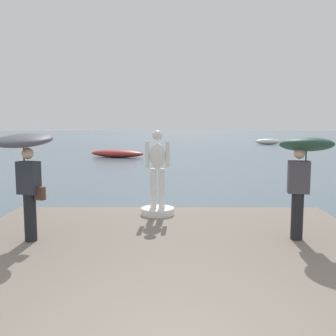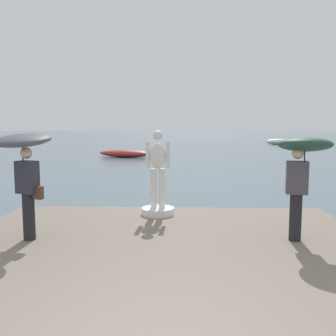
{
  "view_description": "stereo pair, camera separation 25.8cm",
  "coord_description": "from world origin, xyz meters",
  "px_view_note": "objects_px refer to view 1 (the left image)",
  "views": [
    {
      "loc": [
        0.05,
        -2.98,
        2.5
      ],
      "look_at": [
        0.0,
        5.57,
        1.55
      ],
      "focal_mm": 39.56,
      "sensor_mm": 36.0,
      "label": 1
    },
    {
      "loc": [
        0.31,
        -2.97,
        2.5
      ],
      "look_at": [
        0.0,
        5.57,
        1.55
      ],
      "focal_mm": 39.56,
      "sensor_mm": 36.0,
      "label": 2
    }
  ],
  "objects_px": {
    "statue_white_figure": "(158,185)",
    "onlooker_right": "(304,159)",
    "onlooker_left": "(25,156)",
    "boat_mid": "(117,154)",
    "boat_near": "(268,142)"
  },
  "relations": [
    {
      "from": "statue_white_figure",
      "to": "onlooker_right",
      "type": "relative_size",
      "value": 1.03
    },
    {
      "from": "onlooker_left",
      "to": "boat_mid",
      "type": "bearing_deg",
      "value": 94.2
    },
    {
      "from": "onlooker_right",
      "to": "statue_white_figure",
      "type": "bearing_deg",
      "value": 144.64
    },
    {
      "from": "boat_mid",
      "to": "onlooker_right",
      "type": "bearing_deg",
      "value": -73.84
    },
    {
      "from": "statue_white_figure",
      "to": "boat_mid",
      "type": "distance_m",
      "value": 22.08
    },
    {
      "from": "statue_white_figure",
      "to": "boat_mid",
      "type": "xyz_separation_m",
      "value": [
        -4.09,
        21.69,
        -0.8
      ]
    },
    {
      "from": "statue_white_figure",
      "to": "boat_mid",
      "type": "relative_size",
      "value": 0.42
    },
    {
      "from": "statue_white_figure",
      "to": "boat_near",
      "type": "bearing_deg",
      "value": 72.16
    },
    {
      "from": "onlooker_right",
      "to": "onlooker_left",
      "type": "bearing_deg",
      "value": -179.14
    },
    {
      "from": "onlooker_left",
      "to": "boat_near",
      "type": "bearing_deg",
      "value": 70.29
    },
    {
      "from": "statue_white_figure",
      "to": "boat_near",
      "type": "distance_m",
      "value": 46.74
    },
    {
      "from": "onlooker_left",
      "to": "boat_mid",
      "type": "height_order",
      "value": "onlooker_left"
    },
    {
      "from": "onlooker_left",
      "to": "onlooker_right",
      "type": "height_order",
      "value": "onlooker_left"
    },
    {
      "from": "statue_white_figure",
      "to": "boat_near",
      "type": "relative_size",
      "value": 0.56
    },
    {
      "from": "boat_mid",
      "to": "statue_white_figure",
      "type": "bearing_deg",
      "value": -79.32
    }
  ]
}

